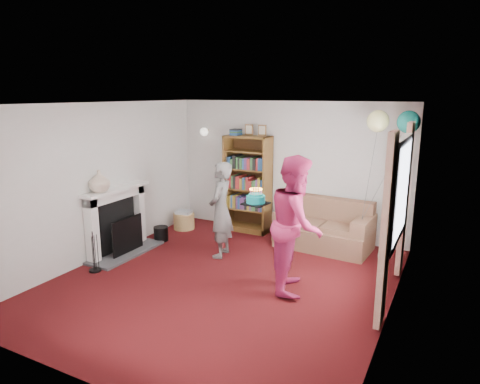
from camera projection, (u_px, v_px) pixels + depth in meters
The scene contains 16 objects.
ground at pixel (223, 281), 6.14m from camera, with size 5.00×5.00×0.00m, color #35070C.
wall_back at pixel (288, 169), 8.03m from camera, with size 4.50×0.02×2.50m, color silver.
wall_left at pixel (100, 182), 6.86m from camera, with size 0.02×5.00×2.50m, color silver.
wall_right at pixel (395, 218), 4.84m from camera, with size 0.02×5.00×2.50m, color silver.
ceiling at pixel (221, 103), 5.57m from camera, with size 4.50×5.00×0.01m, color white.
fireplace at pixel (119, 224), 7.12m from camera, with size 0.55×1.80×1.12m.
window_bay at pixel (397, 209), 5.40m from camera, with size 0.14×2.02×2.20m.
wall_sconce at pixel (204, 132), 8.54m from camera, with size 0.16×0.23×0.16m.
bookcase at pixel (248, 185), 8.25m from camera, with size 0.88×0.42×2.07m.
sofa at pixel (325, 229), 7.46m from camera, with size 1.58×0.84×0.84m.
wicker_basket at pixel (184, 220), 8.49m from camera, with size 0.41×0.41×0.37m.
person_striped at pixel (221, 210), 6.94m from camera, with size 0.57×0.38×1.57m, color black.
person_magenta at pixel (296, 224), 5.73m from camera, with size 0.90×0.70×1.85m, color #B22355.
birthday_cake at pixel (256, 199), 5.98m from camera, with size 0.32×0.32×0.22m.
balloons at pixel (393, 122), 6.40m from camera, with size 0.78×0.34×1.74m.
mantel_vase at pixel (99, 181), 6.66m from camera, with size 0.33×0.33×0.35m, color beige.
Camera 1 is at (2.83, -4.94, 2.64)m, focal length 32.00 mm.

